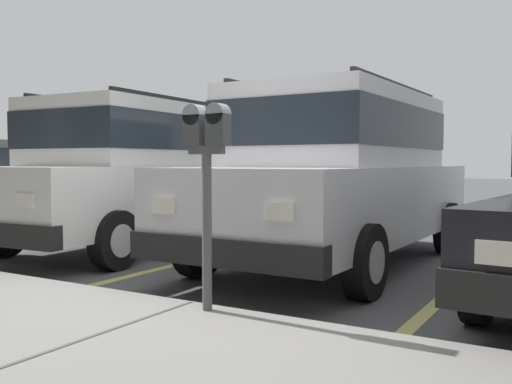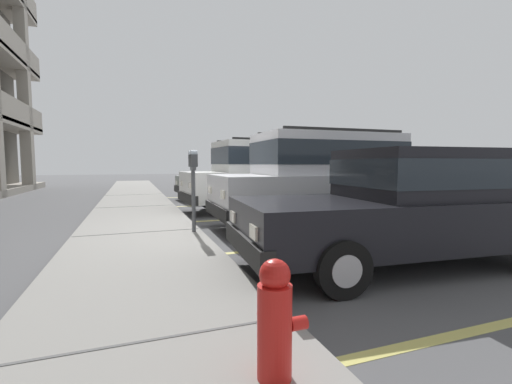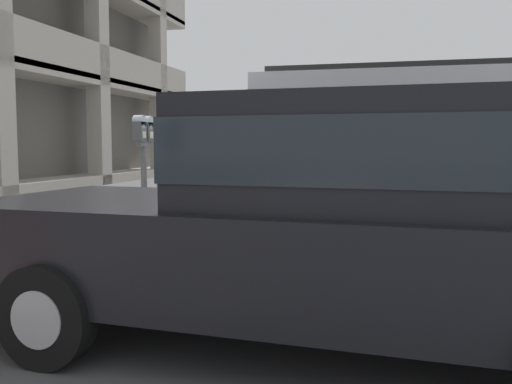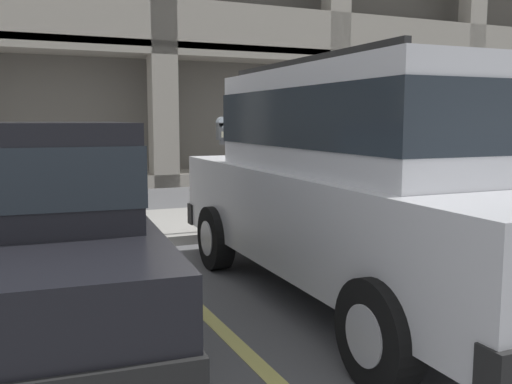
{
  "view_description": "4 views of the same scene",
  "coord_description": "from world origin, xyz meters",
  "px_view_note": "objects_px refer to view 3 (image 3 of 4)",
  "views": [
    {
      "loc": [
        -2.6,
        3.64,
        1.18
      ],
      "look_at": [
        0.02,
        -0.78,
        0.91
      ],
      "focal_mm": 40.0,
      "sensor_mm": 36.0,
      "label": 1
    },
    {
      "loc": [
        -6.41,
        1.39,
        1.35
      ],
      "look_at": [
        0.04,
        -0.96,
        0.78
      ],
      "focal_mm": 24.0,
      "sensor_mm": 36.0,
      "label": 2
    },
    {
      "loc": [
        -6.34,
        -2.48,
        1.28
      ],
      "look_at": [
        -0.11,
        -0.96,
        0.72
      ],
      "focal_mm": 40.0,
      "sensor_mm": 36.0,
      "label": 3
    },
    {
      "loc": [
        -2.93,
        -6.52,
        1.56
      ],
      "look_at": [
        -0.23,
        -0.44,
        0.71
      ],
      "focal_mm": 40.0,
      "sensor_mm": 36.0,
      "label": 4
    }
  ],
  "objects_px": {
    "red_sedan": "(333,217)",
    "blue_coupe": "(398,164)",
    "silver_suv": "(397,161)",
    "parking_meter_near": "(143,148)",
    "dark_hatchback": "(384,155)"
  },
  "relations": [
    {
      "from": "silver_suv",
      "to": "blue_coupe",
      "type": "relative_size",
      "value": 1.05
    },
    {
      "from": "red_sedan",
      "to": "blue_coupe",
      "type": "xyz_separation_m",
      "value": [
        9.09,
        -0.42,
        0.0
      ]
    },
    {
      "from": "silver_suv",
      "to": "dark_hatchback",
      "type": "height_order",
      "value": "same"
    },
    {
      "from": "blue_coupe",
      "to": "parking_meter_near",
      "type": "bearing_deg",
      "value": 151.9
    },
    {
      "from": "dark_hatchback",
      "to": "blue_coupe",
      "type": "bearing_deg",
      "value": -6.71
    },
    {
      "from": "red_sedan",
      "to": "blue_coupe",
      "type": "relative_size",
      "value": 1.0
    },
    {
      "from": "silver_suv",
      "to": "parking_meter_near",
      "type": "bearing_deg",
      "value": 94.65
    },
    {
      "from": "red_sedan",
      "to": "parking_meter_near",
      "type": "bearing_deg",
      "value": 47.99
    },
    {
      "from": "red_sedan",
      "to": "blue_coupe",
      "type": "height_order",
      "value": "same"
    },
    {
      "from": "silver_suv",
      "to": "blue_coupe",
      "type": "xyz_separation_m",
      "value": [
        6.31,
        -0.03,
        -0.27
      ]
    },
    {
      "from": "dark_hatchback",
      "to": "parking_meter_near",
      "type": "height_order",
      "value": "dark_hatchback"
    },
    {
      "from": "dark_hatchback",
      "to": "red_sedan",
      "type": "bearing_deg",
      "value": 175.01
    },
    {
      "from": "silver_suv",
      "to": "red_sedan",
      "type": "height_order",
      "value": "silver_suv"
    },
    {
      "from": "silver_suv",
      "to": "parking_meter_near",
      "type": "distance_m",
      "value": 2.86
    },
    {
      "from": "dark_hatchback",
      "to": "parking_meter_near",
      "type": "bearing_deg",
      "value": 136.28
    }
  ]
}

